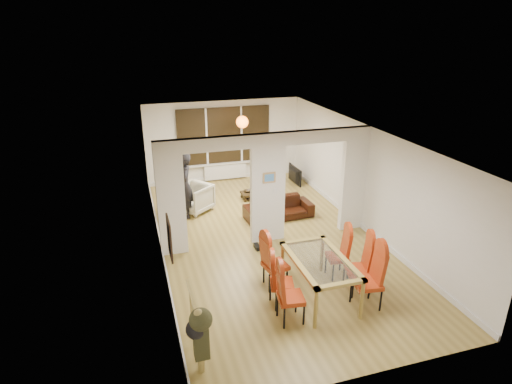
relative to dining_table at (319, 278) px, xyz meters
name	(u,v)px	position (x,y,z in m)	size (l,w,h in m)	color
floor	(267,239)	(-0.20, 2.49, -0.40)	(5.00, 9.00, 0.01)	olive
room_walls	(268,189)	(-0.20, 2.49, 0.90)	(5.00, 9.00, 2.60)	silver
divider_wall	(268,189)	(-0.20, 2.49, 0.90)	(5.00, 0.18, 2.60)	white
bay_window_blinds	(224,135)	(-0.20, 6.93, 1.10)	(3.00, 0.08, 1.80)	black
radiator	(225,171)	(-0.20, 6.89, -0.10)	(1.40, 0.08, 0.50)	white
pendant_light	(242,122)	(0.10, 5.79, 1.75)	(0.36, 0.36, 0.36)	orange
stair_newel	(194,319)	(-2.45, -0.71, 0.15)	(0.40, 1.20, 1.10)	#A7924C
wall_poster	(169,238)	(-2.67, 0.09, 1.20)	(0.04, 0.52, 0.67)	gray
pillar_photo	(269,178)	(-0.20, 2.39, 1.20)	(0.30, 0.03, 0.25)	#4C8CD8
dining_table	(319,278)	(0.00, 0.00, 0.00)	(0.96, 1.71, 0.80)	olive
dining_chair_la	(291,294)	(-0.76, -0.50, 0.14)	(0.43, 0.43, 1.09)	#9A2E0F
dining_chair_lb	(282,280)	(-0.75, -0.02, 0.11)	(0.41, 0.41, 1.03)	#9A2E0F
dining_chair_lc	(275,262)	(-0.67, 0.57, 0.14)	(0.44, 0.44, 1.09)	#9A2E0F
dining_chair_ra	(367,279)	(0.68, -0.53, 0.18)	(0.47, 0.47, 1.17)	#9A2E0F
dining_chair_rb	(358,266)	(0.77, -0.05, 0.16)	(0.45, 0.45, 1.12)	#9A2E0F
dining_chair_rc	(338,254)	(0.65, 0.54, 0.11)	(0.41, 0.41, 1.03)	#9A2E0F
sofa	(279,208)	(0.48, 3.59, -0.14)	(1.81, 0.71, 0.53)	black
armchair	(194,198)	(-1.59, 4.66, -0.02)	(0.85, 0.83, 0.77)	beige
person	(185,186)	(-1.86, 4.35, 0.47)	(0.42, 0.64, 1.75)	black
television	(292,175)	(1.80, 5.97, -0.13)	(0.12, 0.95, 0.55)	black
coffee_table	(256,195)	(0.30, 5.04, -0.30)	(0.88, 0.44, 0.20)	black
bottle	(260,187)	(0.40, 5.00, -0.05)	(0.07, 0.07, 0.30)	#143F19
bowl	(248,191)	(0.08, 5.11, -0.17)	(0.23, 0.23, 0.06)	black
shoes	(260,246)	(-0.50, 2.10, -0.35)	(0.24, 0.26, 0.10)	black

